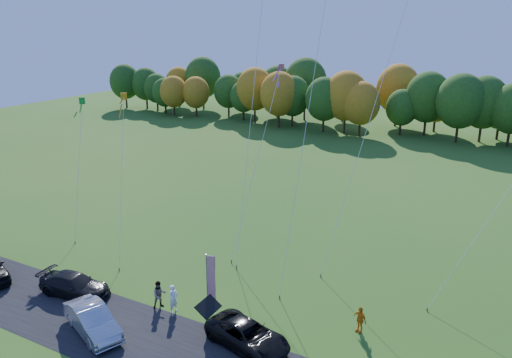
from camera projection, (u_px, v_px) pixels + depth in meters
The scene contains 16 objects.
ground at pixel (210, 314), 30.49m from camera, with size 160.00×160.00×0.00m, color #245516.
asphalt_strip at pixel (169, 350), 27.13m from camera, with size 90.00×6.00×0.01m, color black.
tree_line at pixel (407, 138), 76.65m from camera, with size 116.00×12.00×10.00m, color #1E4711, non-canonical shape.
black_suv at pixel (248, 335), 27.25m from camera, with size 2.34×5.07×1.41m, color black.
silver_sedan at pixel (93, 320), 28.44m from camera, with size 1.70×4.86×1.60m, color #ABAAAF.
dark_truck_a at pixel (75, 285), 32.45m from camera, with size 1.99×4.90×1.42m, color black.
person_tailgate_a at pixel (174, 299), 30.43m from camera, with size 0.67×0.44×1.82m, color white.
person_tailgate_b at pixel (159, 295), 30.98m from camera, with size 0.86×0.67×1.77m, color gray.
person_east at pixel (360, 319), 28.54m from camera, with size 0.95×0.39×1.61m, color orange.
feather_flag at pixel (210, 278), 29.64m from camera, with size 0.51×0.25×4.08m.
kite_delta_blue at pixel (255, 72), 37.68m from camera, with size 4.81×12.52×27.68m.
kite_parafoil_orange at pixel (391, 53), 34.74m from camera, with size 6.40×13.28×30.35m.
kite_delta_red at pixel (317, 46), 31.97m from camera, with size 2.89×9.09×23.92m.
kite_diamond_yellow at pixel (122, 177), 38.17m from camera, with size 5.49×7.68×11.89m.
kite_diamond_green at pixel (79, 168), 41.85m from camera, with size 4.40×6.33×11.09m.
kite_diamond_pink at pixel (262, 139), 38.66m from camera, with size 1.01×8.72×14.17m.
Camera 1 is at (15.10, -22.04, 17.10)m, focal length 35.00 mm.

